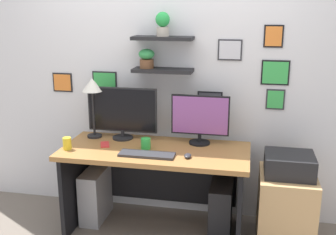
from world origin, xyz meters
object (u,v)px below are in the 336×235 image
at_px(computer_mouse, 188,156).
at_px(coffee_mug, 146,144).
at_px(desk_lamp, 92,90).
at_px(cell_phone, 105,144).
at_px(desk, 157,170).
at_px(monitor_left, 122,112).
at_px(pen_cup, 67,143).
at_px(computer_tower_right, 221,209).
at_px(monitor_right, 200,118).
at_px(keyboard, 147,154).
at_px(computer_tower_left, 96,195).
at_px(printer, 289,165).
at_px(drawer_cabinet, 285,209).

xyz_separation_m(computer_mouse, coffee_mug, (-0.37, 0.13, 0.03)).
bearing_deg(desk_lamp, cell_phone, -49.12).
relative_size(desk, monitor_left, 2.49).
xyz_separation_m(pen_cup, computer_tower_right, (1.26, 0.21, -0.57)).
xyz_separation_m(monitor_right, cell_phone, (-0.78, -0.21, -0.22)).
distance_m(monitor_right, keyboard, 0.57).
distance_m(desk, coffee_mug, 0.28).
bearing_deg(desk, desk_lamp, 166.22).
bearing_deg(cell_phone, keyboard, -44.45).
bearing_deg(desk_lamp, computer_tower_left, -78.17).
relative_size(keyboard, computer_tower_left, 0.95).
height_order(keyboard, computer_tower_left, keyboard).
xyz_separation_m(pen_cup, printer, (1.78, 0.19, -0.12)).
bearing_deg(computer_tower_left, pen_cup, -115.96).
relative_size(monitor_right, desk_lamp, 0.92).
bearing_deg(desk, printer, -0.62).
xyz_separation_m(monitor_left, monitor_right, (0.68, -0.00, -0.02)).
height_order(desk, pen_cup, pen_cup).
height_order(desk, monitor_left, monitor_left).
bearing_deg(monitor_right, printer, -13.44).
xyz_separation_m(keyboard, cell_phone, (-0.41, 0.17, -0.01)).
xyz_separation_m(monitor_right, desk_lamp, (-0.94, -0.02, 0.20)).
bearing_deg(computer_tower_left, computer_tower_right, -2.12).
relative_size(monitor_right, coffee_mug, 5.45).
relative_size(monitor_left, cell_phone, 4.43).
relative_size(monitor_left, computer_mouse, 6.89).
height_order(printer, computer_tower_left, printer).
distance_m(computer_mouse, computer_tower_left, 1.05).
relative_size(drawer_cabinet, computer_tower_left, 1.28).
bearing_deg(computer_tower_right, coffee_mug, -173.92).
bearing_deg(monitor_right, monitor_left, 179.98).
bearing_deg(monitor_left, cell_phone, -114.48).
bearing_deg(computer_mouse, monitor_right, 82.38).
distance_m(keyboard, desk_lamp, 0.80).
distance_m(keyboard, cell_phone, 0.45).
xyz_separation_m(monitor_left, cell_phone, (-0.09, -0.21, -0.24)).
distance_m(monitor_left, printer, 1.46).
height_order(computer_mouse, desk_lamp, desk_lamp).
height_order(desk_lamp, printer, desk_lamp).
height_order(monitor_left, desk_lamp, desk_lamp).
bearing_deg(pen_cup, printer, 6.15).
bearing_deg(monitor_left, desk, -25.59).
distance_m(desk_lamp, pen_cup, 0.52).
bearing_deg(drawer_cabinet, computer_mouse, -166.85).
xyz_separation_m(monitor_left, coffee_mug, (0.27, -0.23, -0.20)).
bearing_deg(monitor_right, computer_tower_right, -36.91).
bearing_deg(desk, drawer_cabinet, -0.62).
bearing_deg(keyboard, monitor_left, 129.64).
bearing_deg(drawer_cabinet, computer_tower_right, 178.20).
bearing_deg(cell_phone, monitor_right, -6.62).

